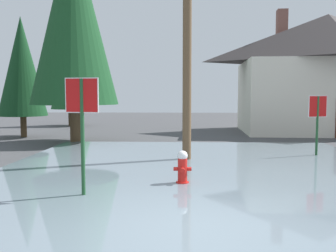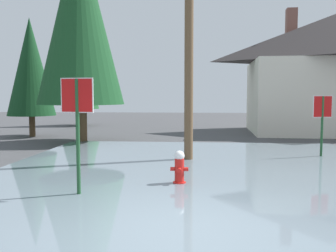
{
  "view_description": "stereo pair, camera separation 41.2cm",
  "coord_description": "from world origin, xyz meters",
  "px_view_note": "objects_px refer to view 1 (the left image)",
  "views": [
    {
      "loc": [
        -0.28,
        -5.7,
        2.13
      ],
      "look_at": [
        -0.72,
        4.74,
        1.27
      ],
      "focal_mm": 39.63,
      "sensor_mm": 36.0,
      "label": 1
    },
    {
      "loc": [
        0.13,
        -5.68,
        2.13
      ],
      "look_at": [
        -0.72,
        4.74,
        1.27
      ],
      "focal_mm": 39.63,
      "sensor_mm": 36.0,
      "label": 2
    }
  ],
  "objects_px": {
    "house": "(326,72)",
    "pine_tree_tall_left": "(22,67)",
    "fire_hydrant": "(182,169)",
    "pine_tree_mid_left": "(70,70)",
    "stop_sign_far": "(318,114)",
    "pine_tree_short_left": "(73,15)",
    "stop_sign_near": "(82,113)"
  },
  "relations": [
    {
      "from": "house",
      "to": "pine_tree_short_left",
      "type": "height_order",
      "value": "pine_tree_short_left"
    },
    {
      "from": "fire_hydrant",
      "to": "pine_tree_tall_left",
      "type": "height_order",
      "value": "pine_tree_tall_left"
    },
    {
      "from": "stop_sign_near",
      "to": "pine_tree_tall_left",
      "type": "relative_size",
      "value": 0.41
    },
    {
      "from": "house",
      "to": "pine_tree_tall_left",
      "type": "bearing_deg",
      "value": -169.09
    },
    {
      "from": "stop_sign_far",
      "to": "pine_tree_tall_left",
      "type": "height_order",
      "value": "pine_tree_tall_left"
    },
    {
      "from": "stop_sign_far",
      "to": "pine_tree_short_left",
      "type": "relative_size",
      "value": 0.22
    },
    {
      "from": "stop_sign_near",
      "to": "fire_hydrant",
      "type": "bearing_deg",
      "value": 29.43
    },
    {
      "from": "stop_sign_near",
      "to": "pine_tree_tall_left",
      "type": "bearing_deg",
      "value": 118.87
    },
    {
      "from": "stop_sign_far",
      "to": "house",
      "type": "height_order",
      "value": "house"
    },
    {
      "from": "stop_sign_near",
      "to": "pine_tree_mid_left",
      "type": "relative_size",
      "value": 0.38
    },
    {
      "from": "fire_hydrant",
      "to": "pine_tree_short_left",
      "type": "bearing_deg",
      "value": 121.87
    },
    {
      "from": "fire_hydrant",
      "to": "pine_tree_mid_left",
      "type": "height_order",
      "value": "pine_tree_mid_left"
    },
    {
      "from": "fire_hydrant",
      "to": "pine_tree_mid_left",
      "type": "relative_size",
      "value": 0.13
    },
    {
      "from": "pine_tree_short_left",
      "to": "pine_tree_tall_left",
      "type": "bearing_deg",
      "value": 146.82
    },
    {
      "from": "pine_tree_tall_left",
      "to": "stop_sign_far",
      "type": "bearing_deg",
      "value": -24.09
    },
    {
      "from": "house",
      "to": "pine_tree_tall_left",
      "type": "height_order",
      "value": "house"
    },
    {
      "from": "stop_sign_near",
      "to": "house",
      "type": "relative_size",
      "value": 0.24
    },
    {
      "from": "stop_sign_near",
      "to": "fire_hydrant",
      "type": "distance_m",
      "value": 2.71
    },
    {
      "from": "pine_tree_mid_left",
      "to": "stop_sign_far",
      "type": "bearing_deg",
      "value": -45.59
    },
    {
      "from": "pine_tree_tall_left",
      "to": "pine_tree_mid_left",
      "type": "height_order",
      "value": "pine_tree_mid_left"
    },
    {
      "from": "stop_sign_far",
      "to": "pine_tree_tall_left",
      "type": "distance_m",
      "value": 14.11
    },
    {
      "from": "pine_tree_tall_left",
      "to": "pine_tree_short_left",
      "type": "xyz_separation_m",
      "value": [
        3.33,
        -2.18,
        2.08
      ]
    },
    {
      "from": "fire_hydrant",
      "to": "pine_tree_mid_left",
      "type": "distance_m",
      "value": 19.02
    },
    {
      "from": "pine_tree_tall_left",
      "to": "house",
      "type": "bearing_deg",
      "value": 10.91
    },
    {
      "from": "pine_tree_mid_left",
      "to": "house",
      "type": "bearing_deg",
      "value": -13.6
    },
    {
      "from": "fire_hydrant",
      "to": "pine_tree_mid_left",
      "type": "xyz_separation_m",
      "value": [
        -7.87,
        16.96,
        3.48
      ]
    },
    {
      "from": "fire_hydrant",
      "to": "house",
      "type": "bearing_deg",
      "value": 58.02
    },
    {
      "from": "stop_sign_far",
      "to": "fire_hydrant",
      "type": "bearing_deg",
      "value": -137.32
    },
    {
      "from": "pine_tree_mid_left",
      "to": "pine_tree_short_left",
      "type": "bearing_deg",
      "value": -71.68
    },
    {
      "from": "stop_sign_near",
      "to": "house",
      "type": "bearing_deg",
      "value": 54.35
    },
    {
      "from": "fire_hydrant",
      "to": "pine_tree_tall_left",
      "type": "bearing_deg",
      "value": 129.38
    },
    {
      "from": "pine_tree_tall_left",
      "to": "pine_tree_mid_left",
      "type": "bearing_deg",
      "value": 87.69
    }
  ]
}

